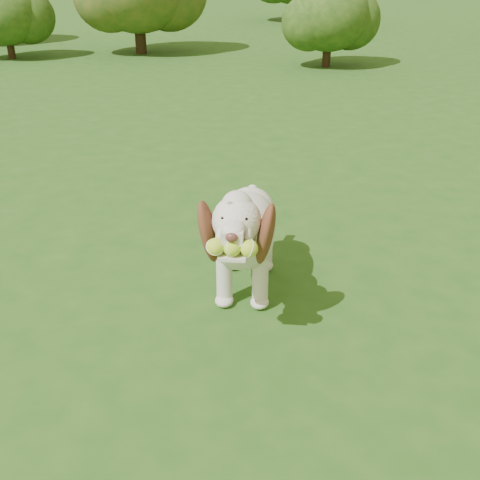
{
  "coord_description": "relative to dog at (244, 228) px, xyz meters",
  "views": [
    {
      "loc": [
        -0.17,
        -2.33,
        1.62
      ],
      "look_at": [
        -0.29,
        0.16,
        0.41
      ],
      "focal_mm": 45.0,
      "sensor_mm": 36.0,
      "label": 1
    }
  ],
  "objects": [
    {
      "name": "shrub_c",
      "position": [
        0.96,
        6.82,
        0.37
      ],
      "size": [
        1.22,
        1.22,
        1.26
      ],
      "color": "#382314",
      "rests_on": "ground"
    },
    {
      "name": "dog",
      "position": [
        0.0,
        0.0,
        0.0
      ],
      "size": [
        0.38,
        1.07,
        0.7
      ],
      "rotation": [
        0.0,
        0.0,
        -0.05
      ],
      "color": "silver",
      "rests_on": "ground"
    },
    {
      "name": "ground",
      "position": [
        0.28,
        -0.37,
        -0.37
      ],
      "size": [
        80.0,
        80.0,
        0.0
      ],
      "primitive_type": "plane",
      "color": "#224D16",
      "rests_on": "ground"
    },
    {
      "name": "shrub_a",
      "position": [
        -4.16,
        7.33,
        0.33
      ],
      "size": [
        1.16,
        1.16,
        1.2
      ],
      "color": "#382314",
      "rests_on": "ground"
    }
  ]
}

